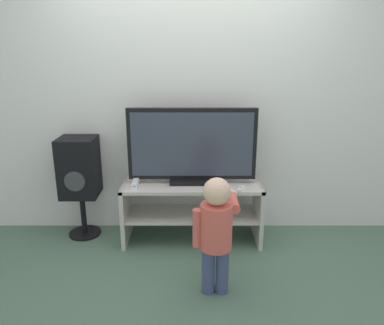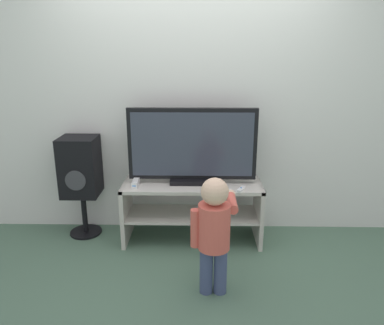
{
  "view_description": "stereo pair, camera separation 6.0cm",
  "coord_description": "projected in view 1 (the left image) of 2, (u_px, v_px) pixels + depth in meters",
  "views": [
    {
      "loc": [
        0.0,
        -2.97,
        1.74
      ],
      "look_at": [
        0.0,
        0.14,
        0.79
      ],
      "focal_mm": 35.0,
      "sensor_mm": 36.0,
      "label": 1
    },
    {
      "loc": [
        0.06,
        -2.97,
        1.74
      ],
      "look_at": [
        0.0,
        0.14,
        0.79
      ],
      "focal_mm": 35.0,
      "sensor_mm": 36.0,
      "label": 2
    }
  ],
  "objects": [
    {
      "name": "tv_stand",
      "position": [
        192.0,
        203.0,
        3.46
      ],
      "size": [
        1.26,
        0.45,
        0.56
      ],
      "color": "beige",
      "rests_on": "ground_plane"
    },
    {
      "name": "wall_back",
      "position": [
        192.0,
        98.0,
        3.48
      ],
      "size": [
        10.0,
        0.06,
        2.6
      ],
      "color": "silver",
      "rests_on": "ground_plane"
    },
    {
      "name": "game_console",
      "position": [
        135.0,
        183.0,
        3.33
      ],
      "size": [
        0.05,
        0.16,
        0.05
      ],
      "color": "white",
      "rests_on": "tv_stand"
    },
    {
      "name": "ground_plane",
      "position": [
        192.0,
        251.0,
        3.35
      ],
      "size": [
        16.0,
        16.0,
        0.0
      ],
      "primitive_type": "plane",
      "color": "#4C6B56"
    },
    {
      "name": "television",
      "position": [
        192.0,
        147.0,
        3.32
      ],
      "size": [
        1.14,
        0.2,
        0.68
      ],
      "color": "black",
      "rests_on": "tv_stand"
    },
    {
      "name": "remote_primary",
      "position": [
        241.0,
        189.0,
        3.23
      ],
      "size": [
        0.09,
        0.13,
        0.03
      ],
      "color": "white",
      "rests_on": "tv_stand"
    },
    {
      "name": "child",
      "position": [
        216.0,
        227.0,
        2.65
      ],
      "size": [
        0.34,
        0.5,
        0.9
      ],
      "color": "#3F4C72",
      "rests_on": "ground_plane"
    },
    {
      "name": "speaker_tower",
      "position": [
        79.0,
        170.0,
        3.47
      ],
      "size": [
        0.34,
        0.33,
        0.96
      ],
      "color": "black",
      "rests_on": "ground_plane"
    }
  ]
}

